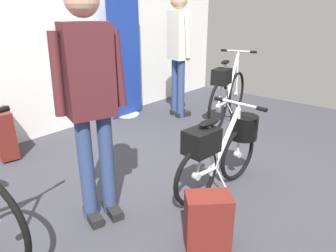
# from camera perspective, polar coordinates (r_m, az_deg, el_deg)

# --- Properties ---
(ground_plane) EXTENTS (7.33, 7.33, 0.00)m
(ground_plane) POSITION_cam_1_polar(r_m,az_deg,el_deg) (2.83, 2.33, -12.04)
(ground_plane) COLOR #38383F
(back_wall) EXTENTS (7.33, 0.10, 2.95)m
(back_wall) POSITION_cam_1_polar(r_m,az_deg,el_deg) (4.16, -23.80, 18.20)
(back_wall) COLOR white
(back_wall) RESTS_ON ground_plane
(floor_banner_stand) EXTENTS (0.60, 0.36, 1.72)m
(floor_banner_stand) POSITION_cam_1_polar(r_m,az_deg,el_deg) (4.69, -7.98, 11.03)
(floor_banner_stand) COLOR #B7B7BC
(floor_banner_stand) RESTS_ON ground_plane
(folding_bike_foreground) EXTENTS (1.12, 0.53, 0.79)m
(folding_bike_foreground) POSITION_cam_1_polar(r_m,az_deg,el_deg) (2.71, 10.27, -3.82)
(folding_bike_foreground) COLOR black
(folding_bike_foreground) RESTS_ON ground_plane
(display_bike_right) EXTENTS (1.45, 0.53, 1.02)m
(display_bike_right) POSITION_cam_1_polar(r_m,az_deg,el_deg) (4.42, 10.99, 6.10)
(display_bike_right) COLOR black
(display_bike_right) RESTS_ON ground_plane
(visitor_near_wall) EXTENTS (0.34, 0.51, 1.81)m
(visitor_near_wall) POSITION_cam_1_polar(r_m,az_deg,el_deg) (4.59, 2.00, 14.61)
(visitor_near_wall) COLOR navy
(visitor_near_wall) RESTS_ON ground_plane
(visitor_browsing) EXTENTS (0.51, 0.34, 1.71)m
(visitor_browsing) POSITION_cam_1_polar(r_m,az_deg,el_deg) (2.19, -14.35, 5.74)
(visitor_browsing) COLOR navy
(visitor_browsing) RESTS_ON ground_plane
(rolling_suitcase) EXTENTS (0.24, 0.39, 0.83)m
(rolling_suitcase) POSITION_cam_1_polar(r_m,az_deg,el_deg) (3.78, -28.50, -1.25)
(rolling_suitcase) COLOR maroon
(rolling_suitcase) RESTS_ON ground_plane
(handbag_on_floor) EXTENTS (0.35, 0.35, 0.41)m
(handbag_on_floor) POSITION_cam_1_polar(r_m,az_deg,el_deg) (2.16, 7.43, -17.34)
(handbag_on_floor) COLOR maroon
(handbag_on_floor) RESTS_ON ground_plane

